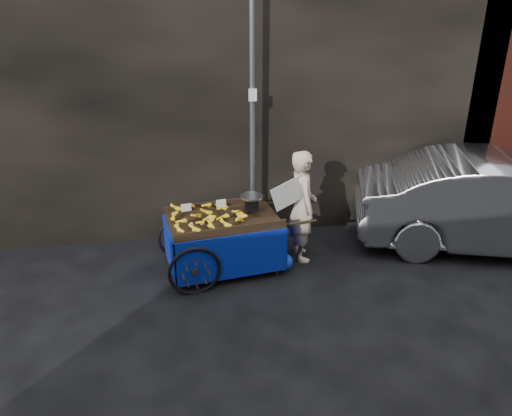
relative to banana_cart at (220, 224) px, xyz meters
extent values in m
plane|color=black|center=(0.30, -0.46, -0.73)|extent=(80.00, 80.00, 0.00)
cube|color=black|center=(-0.70, 2.14, 1.77)|extent=(11.00, 2.00, 5.00)
cylinder|color=slate|center=(0.60, 0.84, 1.27)|extent=(0.08, 0.08, 4.00)
cube|color=white|center=(0.60, 0.79, 1.67)|extent=(0.12, 0.02, 0.18)
cube|color=black|center=(0.05, 0.01, 0.05)|extent=(1.69, 1.19, 0.06)
cube|color=black|center=(-0.02, 0.46, 0.12)|extent=(1.55, 0.26, 0.10)
cube|color=black|center=(0.12, -0.45, 0.12)|extent=(1.55, 0.26, 0.10)
cube|color=black|center=(0.78, -0.28, -0.34)|extent=(0.06, 0.06, 0.78)
cube|color=black|center=(0.67, 0.49, -0.34)|extent=(0.06, 0.06, 0.78)
cylinder|color=black|center=(1.12, -0.23, 0.05)|extent=(0.49, 0.11, 0.04)
cylinder|color=black|center=(1.01, 0.54, 0.05)|extent=(0.49, 0.11, 0.04)
torus|color=black|center=(-0.41, -0.59, -0.39)|extent=(0.73, 0.15, 0.73)
torus|color=black|center=(-0.56, 0.45, -0.39)|extent=(0.73, 0.15, 0.73)
cylinder|color=black|center=(-0.48, -0.07, -0.39)|extent=(0.20, 1.09, 0.05)
cube|color=#070780|center=(0.12, -0.49, -0.28)|extent=(1.59, 0.25, 0.66)
cube|color=#070780|center=(-0.02, 0.50, -0.28)|extent=(1.59, 0.25, 0.66)
cube|color=#070780|center=(-0.73, -0.11, -0.28)|extent=(0.16, 1.01, 0.66)
cube|color=#070780|center=(0.83, 0.12, -0.28)|extent=(0.16, 1.01, 0.66)
cube|color=black|center=(0.48, 0.12, 0.22)|extent=(0.19, 0.16, 0.16)
cylinder|color=silver|center=(0.48, 0.12, 0.35)|extent=(0.38, 0.38, 0.03)
cube|color=white|center=(-0.47, -0.18, 0.37)|extent=(0.14, 0.03, 0.11)
cube|color=white|center=(0.02, -0.11, 0.37)|extent=(0.14, 0.03, 0.11)
imported|color=beige|center=(1.25, 0.16, 0.13)|extent=(0.43, 0.64, 1.72)
cube|color=silver|center=(0.99, -0.03, 0.42)|extent=(0.57, 0.18, 0.50)
ellipsoid|color=blue|center=(0.90, -0.19, -0.60)|extent=(0.29, 0.24, 0.27)
imported|color=#B0B2B7|center=(4.44, 0.00, 0.01)|extent=(4.77, 2.80, 1.48)
camera|label=1|loc=(-0.53, -6.43, 3.10)|focal=35.00mm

